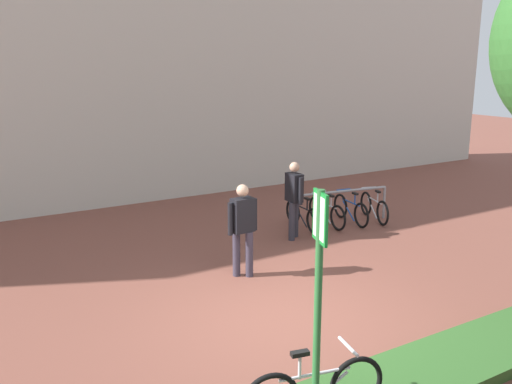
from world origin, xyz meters
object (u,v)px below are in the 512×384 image
object	(u,v)px
bike_rack_cluster	(339,210)
person_suited_dark	(294,195)
person_suited_navy	(243,224)
bollard_steel	(321,219)
parking_sign_post	(319,278)

from	to	relation	value
bike_rack_cluster	person_suited_dark	xyz separation A→B (m)	(-1.56, -0.35, 0.64)
bike_rack_cluster	person_suited_navy	xyz separation A→B (m)	(-3.60, -1.68, 0.64)
person_suited_navy	person_suited_dark	world-z (taller)	same
bike_rack_cluster	bollard_steel	world-z (taller)	bollard_steel
parking_sign_post	person_suited_navy	distance (m)	4.38
person_suited_navy	person_suited_dark	size ratio (longest dim) A/B	1.00
parking_sign_post	person_suited_dark	world-z (taller)	parking_sign_post
bike_rack_cluster	person_suited_navy	bearing A→B (deg)	-155.01
bollard_steel	person_suited_navy	world-z (taller)	person_suited_navy
person_suited_navy	parking_sign_post	bearing A→B (deg)	-109.07
parking_sign_post	person_suited_dark	distance (m)	6.46
bike_rack_cluster	person_suited_dark	distance (m)	1.72
person_suited_dark	bike_rack_cluster	bearing A→B (deg)	12.47
bollard_steel	person_suited_dark	world-z (taller)	person_suited_dark
bike_rack_cluster	person_suited_navy	distance (m)	4.02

